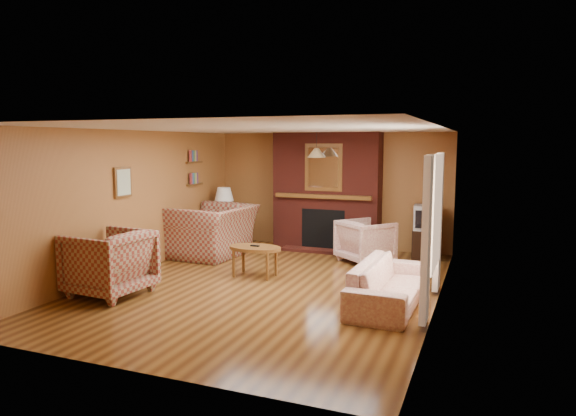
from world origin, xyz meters
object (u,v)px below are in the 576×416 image
at_px(plaid_loveseat, 213,231).
at_px(plaid_armchair, 109,263).
at_px(floral_armchair, 366,241).
at_px(side_table, 225,233).
at_px(floral_sofa, 389,283).
at_px(tv_stand, 427,244).
at_px(table_lamp, 224,202).
at_px(fireplace, 327,192).
at_px(crt_tv, 427,218).
at_px(coffee_table, 255,250).

distance_m(plaid_loveseat, plaid_armchair, 2.82).
xyz_separation_m(floral_armchair, side_table, (-3.14, 0.38, -0.10)).
height_order(plaid_loveseat, floral_sofa, plaid_loveseat).
xyz_separation_m(floral_armchair, tv_stand, (1.01, 0.73, -0.12)).
bearing_deg(table_lamp, fireplace, 14.29).
bearing_deg(floral_armchair, tv_stand, -105.19).
bearing_deg(fireplace, table_lamp, -165.71).
bearing_deg(table_lamp, floral_sofa, -34.24).
height_order(floral_sofa, side_table, floral_sofa).
bearing_deg(floral_sofa, floral_armchair, 21.83).
bearing_deg(floral_armchair, floral_sofa, 149.49).
relative_size(side_table, table_lamp, 0.85).
xyz_separation_m(side_table, tv_stand, (4.15, 0.35, -0.01)).
bearing_deg(crt_tv, coffee_table, -135.87).
relative_size(floral_sofa, table_lamp, 2.96).
bearing_deg(crt_tv, fireplace, 174.70).
relative_size(plaid_armchair, floral_sofa, 0.52).
distance_m(plaid_armchair, table_lamp, 3.78).
bearing_deg(table_lamp, crt_tv, 4.74).
height_order(plaid_armchair, coffee_table, plaid_armchair).
height_order(plaid_armchair, side_table, plaid_armchair).
xyz_separation_m(floral_sofa, table_lamp, (-4.00, 2.72, 0.66)).
xyz_separation_m(floral_armchair, crt_tv, (1.01, 0.72, 0.39)).
xyz_separation_m(tv_stand, crt_tv, (0.00, -0.01, 0.51)).
bearing_deg(tv_stand, plaid_loveseat, -163.55).
height_order(floral_sofa, tv_stand, floral_sofa).
xyz_separation_m(table_lamp, crt_tv, (4.15, 0.34, -0.17)).
bearing_deg(plaid_armchair, floral_armchair, 143.19).
relative_size(plaid_armchair, crt_tv, 1.90).
bearing_deg(plaid_armchair, tv_stand, 140.40).
distance_m(fireplace, plaid_armchair, 4.76).
bearing_deg(coffee_table, table_lamp, 129.20).
relative_size(fireplace, floral_sofa, 1.20).
bearing_deg(table_lamp, floral_armchair, -6.82).
bearing_deg(floral_armchair, table_lamp, 32.44).
distance_m(fireplace, floral_armchair, 1.59).
relative_size(plaid_armchair, coffee_table, 1.16).
relative_size(plaid_loveseat, floral_armchair, 1.75).
bearing_deg(plaid_loveseat, coffee_table, 54.86).
relative_size(coffee_table, table_lamp, 1.32).
distance_m(fireplace, plaid_loveseat, 2.46).
bearing_deg(floral_armchair, plaid_armchair, 87.72).
distance_m(fireplace, coffee_table, 2.73).
height_order(coffee_table, side_table, side_table).
height_order(fireplace, plaid_armchair, fireplace).
distance_m(plaid_armchair, floral_armchair, 4.50).
bearing_deg(table_lamp, tv_stand, 4.82).
distance_m(plaid_armchair, side_table, 3.75).
bearing_deg(side_table, plaid_armchair, -87.71).
bearing_deg(coffee_table, side_table, 129.20).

